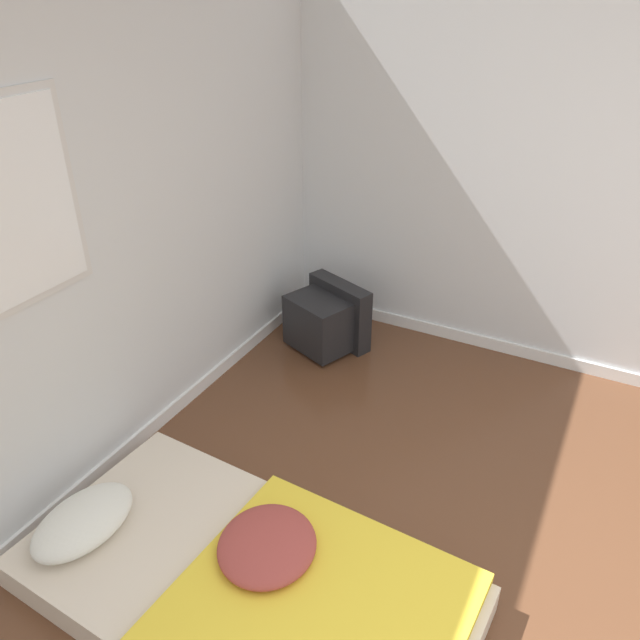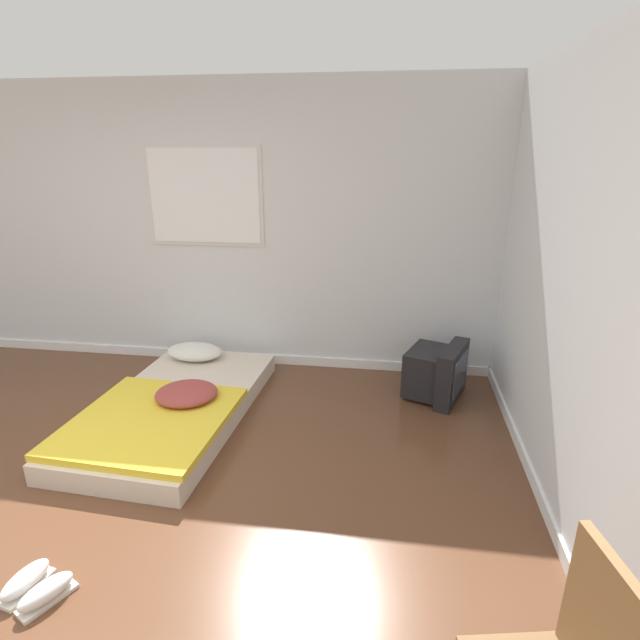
# 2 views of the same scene
# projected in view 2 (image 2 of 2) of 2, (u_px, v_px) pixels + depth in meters

# --- Properties ---
(ground_plane) EXTENTS (20.00, 20.00, 0.00)m
(ground_plane) POSITION_uv_depth(u_px,v_px,m) (20.00, 551.00, 2.65)
(ground_plane) COLOR brown
(wall_back) EXTENTS (8.09, 0.08, 2.60)m
(wall_back) POSITION_uv_depth(u_px,v_px,m) (190.00, 230.00, 4.66)
(wall_back) COLOR silver
(wall_back) RESTS_ON ground_plane
(mattress_bed) EXTENTS (1.16, 2.04, 0.30)m
(mattress_bed) POSITION_uv_depth(u_px,v_px,m) (174.00, 405.00, 3.92)
(mattress_bed) COLOR beige
(mattress_bed) RESTS_ON ground_plane
(crt_tv) EXTENTS (0.58, 0.61, 0.48)m
(crt_tv) POSITION_uv_depth(u_px,v_px,m) (437.00, 372.00, 4.22)
(crt_tv) COLOR black
(crt_tv) RESTS_ON ground_plane
(sneaker_pair) EXTENTS (0.33, 0.33, 0.10)m
(sneaker_pair) POSITION_uv_depth(u_px,v_px,m) (36.00, 587.00, 2.38)
(sneaker_pair) COLOR silver
(sneaker_pair) RESTS_ON ground_plane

